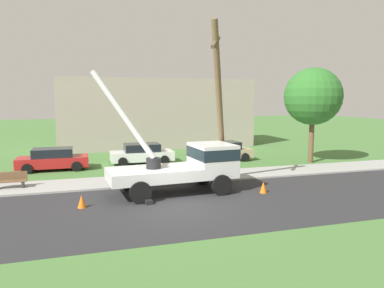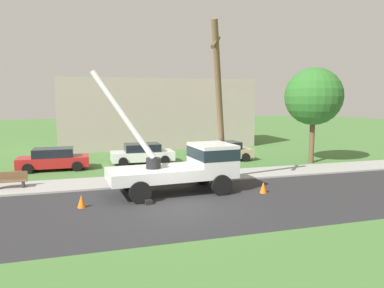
# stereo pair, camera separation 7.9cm
# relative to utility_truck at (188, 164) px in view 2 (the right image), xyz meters

# --- Properties ---
(ground_plane) EXTENTS (120.00, 120.00, 0.00)m
(ground_plane) POSITION_rel_utility_truck_xyz_m (-1.15, 9.67, -1.41)
(ground_plane) COLOR #477538
(road_asphalt) EXTENTS (80.00, 7.71, 0.01)m
(road_asphalt) POSITION_rel_utility_truck_xyz_m (-1.15, -2.33, -1.40)
(road_asphalt) COLOR #2B2B2D
(road_asphalt) RESTS_ON ground
(sidewalk_strip) EXTENTS (80.00, 2.76, 0.10)m
(sidewalk_strip) POSITION_rel_utility_truck_xyz_m (-1.15, 2.91, -1.36)
(sidewalk_strip) COLOR #9E9E99
(sidewalk_strip) RESTS_ON ground
(utility_truck) EXTENTS (6.91, 3.21, 5.98)m
(utility_truck) POSITION_rel_utility_truck_xyz_m (0.00, 0.00, 0.00)
(utility_truck) COLOR silver
(utility_truck) RESTS_ON ground
(leaning_utility_pole) EXTENTS (2.27, 3.62, 8.43)m
(leaning_utility_pole) POSITION_rel_utility_truck_xyz_m (1.91, 0.75, 2.90)
(leaning_utility_pole) COLOR brown
(leaning_utility_pole) RESTS_ON ground
(traffic_cone_ahead) EXTENTS (0.36, 0.36, 0.56)m
(traffic_cone_ahead) POSITION_rel_utility_truck_xyz_m (3.45, -1.34, -1.13)
(traffic_cone_ahead) COLOR orange
(traffic_cone_ahead) RESTS_ON ground
(traffic_cone_behind) EXTENTS (0.36, 0.36, 0.56)m
(traffic_cone_behind) POSITION_rel_utility_truck_xyz_m (-5.12, -1.29, -1.13)
(traffic_cone_behind) COLOR orange
(traffic_cone_behind) RESTS_ON ground
(parked_sedan_red) EXTENTS (4.41, 2.04, 1.42)m
(parked_sedan_red) POSITION_rel_utility_truck_xyz_m (-6.85, 7.81, -0.70)
(parked_sedan_red) COLOR #B21E1E
(parked_sedan_red) RESTS_ON ground
(parked_sedan_white) EXTENTS (4.41, 2.04, 1.42)m
(parked_sedan_white) POSITION_rel_utility_truck_xyz_m (-0.95, 8.54, -0.70)
(parked_sedan_white) COLOR silver
(parked_sedan_white) RESTS_ON ground
(parked_sedan_tan) EXTENTS (4.46, 2.12, 1.42)m
(parked_sedan_tan) POSITION_rel_utility_truck_xyz_m (4.94, 7.91, -0.70)
(parked_sedan_tan) COLOR tan
(parked_sedan_tan) RESTS_ON ground
(park_bench) EXTENTS (1.60, 0.45, 0.90)m
(park_bench) POSITION_rel_utility_truck_xyz_m (-8.59, 2.97, -0.95)
(park_bench) COLOR brown
(park_bench) RESTS_ON ground
(roadside_tree_near) EXTENTS (4.06, 4.06, 6.80)m
(roadside_tree_near) POSITION_rel_utility_truck_xyz_m (10.80, 5.31, 3.33)
(roadside_tree_near) COLOR brown
(roadside_tree_near) RESTS_ON ground
(lowrise_building_backdrop) EXTENTS (18.00, 6.00, 6.40)m
(lowrise_building_backdrop) POSITION_rel_utility_truck_xyz_m (1.95, 17.76, 1.79)
(lowrise_building_backdrop) COLOR #A5998C
(lowrise_building_backdrop) RESTS_ON ground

